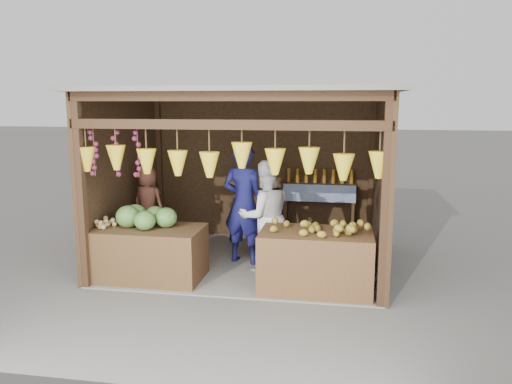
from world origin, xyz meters
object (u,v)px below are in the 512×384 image
at_px(counter_left, 150,254).
at_px(man_standing, 244,204).
at_px(woman_standing, 265,216).
at_px(counter_right, 316,261).
at_px(vendor_seated, 148,203).

relative_size(counter_left, man_standing, 0.79).
bearing_deg(man_standing, woman_standing, 156.94).
xyz_separation_m(counter_right, man_standing, (-1.15, 0.98, 0.53)).
bearing_deg(counter_right, vendor_seated, 158.72).
bearing_deg(counter_right, man_standing, 139.79).
bearing_deg(woman_standing, vendor_seated, -35.86).
height_order(counter_right, vendor_seated, vendor_seated).
bearing_deg(vendor_seated, man_standing, -165.97).
height_order(woman_standing, vendor_seated, woman_standing).
bearing_deg(vendor_seated, woman_standing, -174.12).
xyz_separation_m(woman_standing, vendor_seated, (-1.95, 0.39, 0.06)).
bearing_deg(man_standing, counter_right, 155.53).
bearing_deg(vendor_seated, counter_left, 129.10).
distance_m(counter_right, woman_standing, 1.11).
distance_m(counter_left, man_standing, 1.59).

